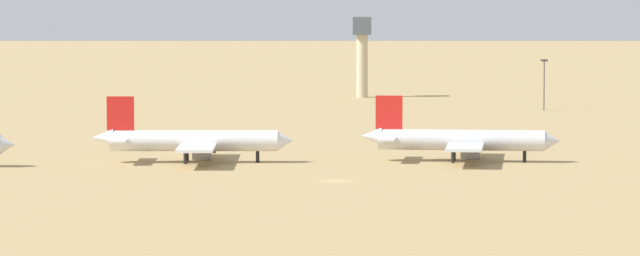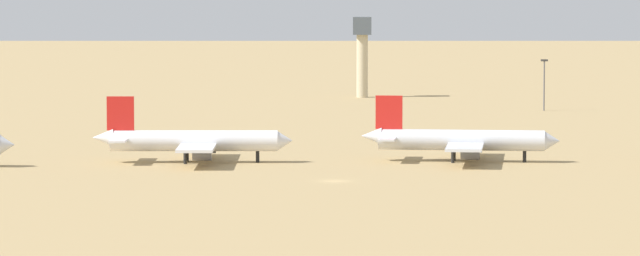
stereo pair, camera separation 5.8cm
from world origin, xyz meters
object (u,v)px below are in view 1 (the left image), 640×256
parked_jet_red_2 (192,141)px  control_tower (362,49)px  light_pole_mid (544,80)px  parked_jet_red_3 (459,140)px

parked_jet_red_2 → control_tower: 191.50m
parked_jet_red_2 → control_tower: control_tower is taller
parked_jet_red_2 → light_pole_mid: 157.28m
control_tower → light_pole_mid: size_ratio=1.74×
parked_jet_red_2 → control_tower: size_ratio=1.63×
parked_jet_red_2 → parked_jet_red_3: size_ratio=1.00×
parked_jet_red_3 → light_pole_mid: 136.70m
light_pole_mid → control_tower: bearing=132.0°
parked_jet_red_3 → light_pole_mid: size_ratio=2.82×
parked_jet_red_2 → light_pole_mid: light_pole_mid is taller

